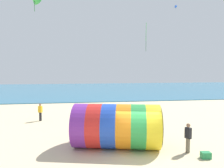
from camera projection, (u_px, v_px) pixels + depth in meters
ground_plane at (137, 154)px, 12.80m from camera, size 120.00×120.00×0.00m
sea at (95, 89)px, 52.14m from camera, size 120.00×40.00×0.10m
giant_inflatable_tube at (117, 126)px, 13.76m from camera, size 5.88×3.90×2.77m
kite_handler at (188, 138)px, 12.95m from camera, size 0.34×0.42×1.78m
kite_green_diamond at (146, 32)px, 19.45m from camera, size 0.35×0.97×2.45m
kite_blue_parafoil at (176, 6)px, 28.86m from camera, size 0.60×0.96×0.46m
bystander_near_water at (40, 112)px, 20.89m from camera, size 0.42×0.35×1.67m
bystander_mid_beach at (105, 113)px, 19.95m from camera, size 0.31×0.41×1.81m
cooler_box at (206, 155)px, 12.18m from camera, size 0.55×0.41×0.36m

